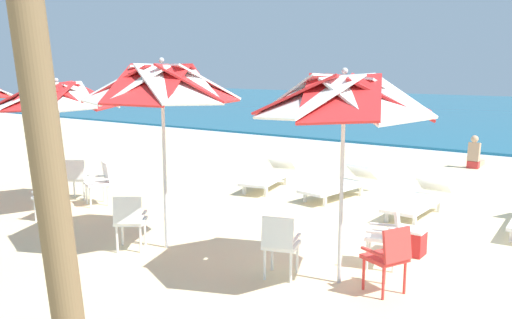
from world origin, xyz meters
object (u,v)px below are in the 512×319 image
(plastic_chair_3, at_px, (130,219))
(beachgoer_seated, at_px, (475,157))
(beach_umbrella_1, at_px, (162,85))
(beach_umbrella_2, at_px, (57,96))
(plastic_chair_4, at_px, (100,181))
(sun_lounger_2, at_px, (340,184))
(beach_umbrella_0, at_px, (344,98))
(plastic_chair_6, at_px, (77,176))
(plastic_chair_5, at_px, (52,193))
(sun_lounger_1, at_px, (418,200))
(cooler_box, at_px, (408,241))
(plastic_chair_1, at_px, (387,233))
(plastic_chair_0, at_px, (389,255))
(plastic_chair_2, at_px, (280,242))
(sun_lounger_3, at_px, (269,176))

(plastic_chair_3, height_order, beachgoer_seated, beachgoer_seated)
(beach_umbrella_1, xyz_separation_m, beach_umbrella_2, (-3.26, 0.48, -0.29))
(plastic_chair_4, relative_size, sun_lounger_2, 0.39)
(beach_umbrella_0, bearing_deg, plastic_chair_3, -167.55)
(plastic_chair_6, height_order, sun_lounger_2, plastic_chair_6)
(plastic_chair_5, xyz_separation_m, sun_lounger_1, (5.36, 4.19, -0.22))
(beach_umbrella_0, relative_size, cooler_box, 5.52)
(plastic_chair_1, bearing_deg, cooler_box, 85.62)
(beach_umbrella_2, relative_size, cooler_box, 5.12)
(plastic_chair_1, height_order, sun_lounger_1, plastic_chair_1)
(cooler_box, bearing_deg, sun_lounger_2, 132.87)
(plastic_chair_4, bearing_deg, beach_umbrella_1, -21.12)
(beach_umbrella_0, relative_size, plastic_chair_1, 3.19)
(cooler_box, bearing_deg, sun_lounger_1, 105.10)
(plastic_chair_1, bearing_deg, beach_umbrella_2, -173.78)
(plastic_chair_0, bearing_deg, plastic_chair_4, 172.66)
(plastic_chair_1, bearing_deg, sun_lounger_1, 100.55)
(plastic_chair_4, bearing_deg, cooler_box, 6.77)
(plastic_chair_1, height_order, beachgoer_seated, beachgoer_seated)
(beach_umbrella_1, relative_size, sun_lounger_1, 1.34)
(plastic_chair_2, bearing_deg, plastic_chair_3, -171.20)
(sun_lounger_1, bearing_deg, cooler_box, -74.90)
(plastic_chair_4, height_order, plastic_chair_6, same)
(beachgoer_seated, bearing_deg, beach_umbrella_1, -102.67)
(plastic_chair_0, height_order, sun_lounger_2, plastic_chair_0)
(plastic_chair_3, relative_size, beachgoer_seated, 0.94)
(plastic_chair_0, xyz_separation_m, beach_umbrella_1, (-3.46, -0.32, 2.01))
(plastic_chair_0, distance_m, sun_lounger_2, 5.01)
(plastic_chair_0, relative_size, sun_lounger_3, 0.39)
(beach_umbrella_1, bearing_deg, cooler_box, 30.83)
(plastic_chair_0, height_order, plastic_chair_1, same)
(plastic_chair_0, xyz_separation_m, sun_lounger_1, (-0.91, 3.79, -0.22))
(beachgoer_seated, bearing_deg, sun_lounger_3, -121.07)
(beachgoer_seated, bearing_deg, sun_lounger_2, -105.70)
(plastic_chair_5, bearing_deg, sun_lounger_1, 38.00)
(plastic_chair_3, bearing_deg, plastic_chair_4, 149.19)
(beach_umbrella_0, bearing_deg, plastic_chair_4, 171.51)
(plastic_chair_2, distance_m, plastic_chair_3, 2.49)
(plastic_chair_4, bearing_deg, beach_umbrella_0, -8.49)
(plastic_chair_3, relative_size, plastic_chair_5, 1.00)
(plastic_chair_1, distance_m, beach_umbrella_1, 3.87)
(plastic_chair_4, height_order, beachgoer_seated, beachgoer_seated)
(plastic_chair_3, bearing_deg, cooler_box, 33.16)
(sun_lounger_2, xyz_separation_m, cooler_box, (2.44, -2.63, -0.08))
(plastic_chair_6, bearing_deg, plastic_chair_2, -11.42)
(sun_lounger_2, bearing_deg, plastic_chair_4, -137.77)
(beach_umbrella_2, height_order, sun_lounger_1, beach_umbrella_2)
(sun_lounger_2, bearing_deg, sun_lounger_1, -12.01)
(plastic_chair_1, relative_size, cooler_box, 1.73)
(beach_umbrella_1, distance_m, sun_lounger_1, 5.33)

